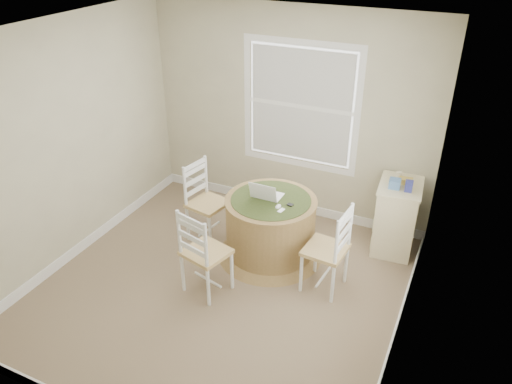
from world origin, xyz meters
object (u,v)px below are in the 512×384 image
at_px(chair_right, 325,249).
at_px(laptop, 267,195).
at_px(chair_near, 206,252).
at_px(corner_chest, 396,217).
at_px(chair_left, 208,203).
at_px(round_table, 270,225).

height_order(chair_right, laptop, chair_right).
bearing_deg(chair_near, chair_right, -138.24).
bearing_deg(laptop, chair_right, 158.26).
relative_size(laptop, corner_chest, 0.38).
distance_m(chair_right, corner_chest, 1.14).
bearing_deg(chair_near, laptop, -92.77).
bearing_deg(corner_chest, chair_left, -165.26).
relative_size(chair_near, laptop, 3.01).
distance_m(chair_right, laptop, 0.91).
distance_m(round_table, chair_left, 0.81).
height_order(chair_right, corner_chest, chair_right).
height_order(laptop, corner_chest, laptop).
bearing_deg(corner_chest, round_table, -154.40).
xyz_separation_m(chair_right, corner_chest, (0.51, 1.02, -0.06)).
relative_size(chair_left, laptop, 3.01).
bearing_deg(round_table, chair_right, -11.29).
relative_size(chair_near, chair_right, 1.00).
height_order(chair_near, laptop, chair_near).
xyz_separation_m(round_table, corner_chest, (1.24, 0.73, 0.02)).
bearing_deg(chair_near, chair_left, -46.57).
distance_m(chair_near, laptop, 0.96).
bearing_deg(laptop, round_table, 153.44).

